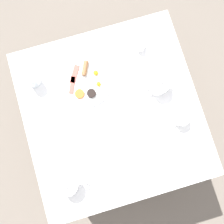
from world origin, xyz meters
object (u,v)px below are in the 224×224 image
at_px(fork_by_plate, 163,157).
at_px(spoon_for_tea, 73,126).
at_px(teapot_near, 159,85).
at_px(knife_by_plate, 117,181).
at_px(teacup_with_saucer_left, 180,119).
at_px(water_glass_tall, 32,79).
at_px(napkin_folded, 120,132).
at_px(creamer_jug, 141,46).
at_px(breakfast_plate, 86,82).
at_px(teapot_far, 69,185).

xyz_separation_m(fork_by_plate, spoon_for_tea, (-0.43, 0.31, 0.00)).
xyz_separation_m(teapot_near, knife_by_plate, (-0.37, -0.44, -0.05)).
bearing_deg(teacup_with_saucer_left, knife_by_plate, -152.49).
bearing_deg(spoon_for_tea, teacup_with_saucer_left, -12.94).
height_order(water_glass_tall, napkin_folded, water_glass_tall).
xyz_separation_m(knife_by_plate, spoon_for_tea, (-0.15, 0.36, -0.00)).
bearing_deg(teacup_with_saucer_left, napkin_folded, 175.06).
relative_size(water_glass_tall, creamer_jug, 1.38).
bearing_deg(water_glass_tall, breakfast_plate, -16.70).
relative_size(teapot_far, water_glass_tall, 1.82).
bearing_deg(creamer_jug, water_glass_tall, -177.90).
relative_size(creamer_jug, knife_by_plate, 0.51).
bearing_deg(spoon_for_tea, teapot_far, -107.90).
bearing_deg(napkin_folded, teapot_far, -150.38).
bearing_deg(teacup_with_saucer_left, fork_by_plate, -130.56).
xyz_separation_m(teapot_far, water_glass_tall, (-0.04, 0.60, 0.00)).
bearing_deg(napkin_folded, knife_by_plate, -109.90).
height_order(teapot_far, napkin_folded, teapot_far).
relative_size(napkin_folded, spoon_for_tea, 1.14).
xyz_separation_m(teapot_near, fork_by_plate, (-0.09, -0.39, -0.05)).
distance_m(napkin_folded, knife_by_plate, 0.27).
bearing_deg(teacup_with_saucer_left, teapot_far, -166.40).
bearing_deg(napkin_folded, water_glass_tall, 133.02).
height_order(breakfast_plate, teacup_with_saucer_left, teacup_with_saucer_left).
relative_size(teapot_near, water_glass_tall, 1.83).
bearing_deg(water_glass_tall, fork_by_plate, -46.89).
bearing_deg(knife_by_plate, napkin_folded, 70.10).
relative_size(teapot_near, teacup_with_saucer_left, 1.46).
xyz_separation_m(creamer_jug, fork_by_plate, (-0.06, -0.64, -0.02)).
distance_m(teapot_far, fork_by_plate, 0.53).
xyz_separation_m(breakfast_plate, napkin_folded, (0.10, -0.33, -0.00)).
height_order(water_glass_tall, fork_by_plate, water_glass_tall).
bearing_deg(napkin_folded, teacup_with_saucer_left, -4.94).
bearing_deg(fork_by_plate, spoon_for_tea, 144.78).
relative_size(teapot_far, napkin_folded, 1.03).
distance_m(napkin_folded, fork_by_plate, 0.28).
bearing_deg(napkin_folded, breakfast_plate, 107.61).
xyz_separation_m(water_glass_tall, napkin_folded, (0.38, -0.41, -0.05)).
distance_m(teapot_far, water_glass_tall, 0.61).
relative_size(creamer_jug, spoon_for_tea, 0.47).
height_order(teapot_far, teacup_with_saucer_left, teapot_far).
bearing_deg(water_glass_tall, teacup_with_saucer_left, -31.42).
bearing_deg(knife_by_plate, teacup_with_saucer_left, 27.51).
bearing_deg(teacup_with_saucer_left, teapot_near, 105.42).
bearing_deg(spoon_for_tea, teapot_near, 8.65).
distance_m(teacup_with_saucer_left, spoon_for_tea, 0.60).
distance_m(breakfast_plate, water_glass_tall, 0.30).
height_order(water_glass_tall, creamer_jug, water_glass_tall).
bearing_deg(fork_by_plate, teapot_near, 77.02).
bearing_deg(creamer_jug, spoon_for_tea, -146.38).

